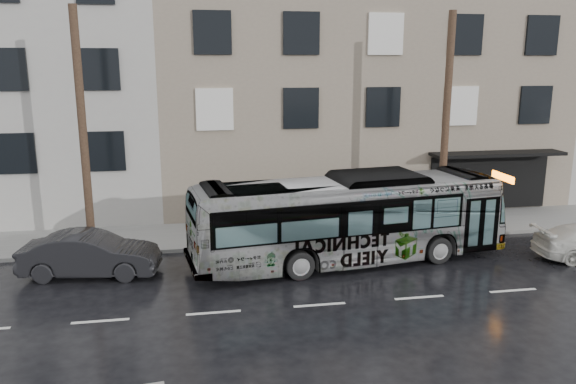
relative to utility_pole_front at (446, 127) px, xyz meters
name	(u,v)px	position (x,y,z in m)	size (l,w,h in m)	color
ground	(303,275)	(-6.50, -3.30, -4.65)	(120.00, 120.00, 0.00)	black
sidewalk	(281,232)	(-6.50, 1.60, -4.58)	(90.00, 3.60, 0.15)	gray
building_taupe	(347,93)	(-1.50, 9.40, 0.85)	(20.00, 12.00, 11.00)	gray
utility_pole_front	(446,127)	(0.00, 0.00, 0.00)	(0.30, 0.30, 9.00)	#503928
utility_pole_rear	(83,134)	(-14.00, 0.00, 0.00)	(0.30, 0.30, 9.00)	#503928
sign_post	(465,205)	(1.10, 0.00, -3.30)	(0.06, 0.06, 2.40)	slate
bus	(348,219)	(-4.62, -2.22, -3.02)	(2.73, 11.67, 3.25)	#B2B2B2
dark_sedan	(90,254)	(-13.71, -2.06, -3.89)	(1.61, 4.61, 1.52)	black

